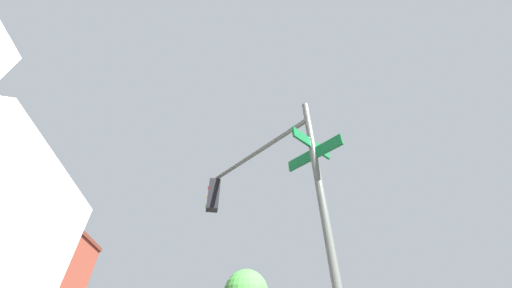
% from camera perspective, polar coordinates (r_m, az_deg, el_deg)
% --- Properties ---
extents(traffic_signal_near, '(3.33, 2.16, 5.16)m').
position_cam_1_polar(traffic_signal_near, '(5.02, 0.05, -11.95)').
color(traffic_signal_near, '#474C47').
rests_on(traffic_signal_near, ground_plane).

